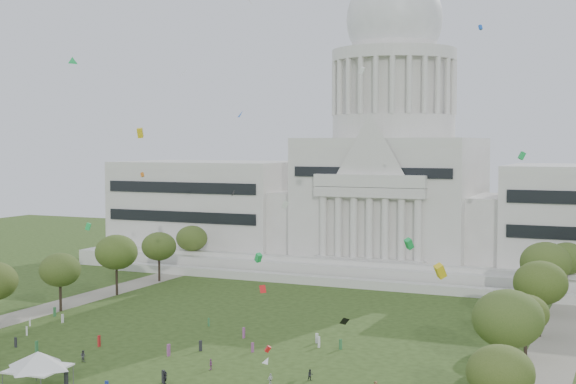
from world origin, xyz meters
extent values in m
cube|color=silver|center=(0.00, 115.00, 2.00)|extent=(160.00, 60.00, 4.00)
cube|color=silver|center=(0.00, 82.00, 1.00)|extent=(130.00, 3.00, 2.00)
cube|color=silver|center=(0.00, 90.00, 2.50)|extent=(140.00, 3.00, 5.00)
cube|color=beige|center=(-55.00, 114.00, 15.00)|extent=(50.00, 34.00, 22.00)
cube|color=beige|center=(-27.00, 112.00, 12.00)|extent=(12.00, 26.00, 16.00)
cube|color=beige|center=(27.00, 112.00, 12.00)|extent=(12.00, 26.00, 16.00)
cube|color=beige|center=(0.00, 114.00, 18.00)|extent=(44.00, 38.00, 28.00)
cube|color=beige|center=(0.00, 94.00, 21.20)|extent=(28.00, 3.00, 2.40)
cube|color=black|center=(-55.00, 96.80, 17.00)|extent=(46.00, 0.40, 11.00)
cylinder|color=beige|center=(0.00, 114.00, 37.40)|extent=(32.00, 32.00, 6.00)
cylinder|color=beige|center=(0.00, 114.00, 47.40)|extent=(28.00, 28.00, 14.00)
cylinder|color=silver|center=(0.00, 114.00, 55.90)|extent=(32.40, 32.40, 3.00)
cylinder|color=beige|center=(0.00, 114.00, 61.40)|extent=(22.00, 22.00, 8.00)
ellipsoid|color=silver|center=(0.00, 114.00, 65.40)|extent=(25.00, 25.00, 26.20)
cube|color=gray|center=(-48.00, 30.00, 0.02)|extent=(8.00, 160.00, 0.04)
cube|color=gray|center=(48.00, 30.00, 0.02)|extent=(8.00, 160.00, 0.04)
ellipsoid|color=#3E511B|center=(46.22, -1.75, 7.68)|extent=(7.58, 7.58, 6.20)
cylinder|color=black|center=(44.17, 17.44, 3.10)|extent=(0.56, 0.56, 6.20)
ellipsoid|color=#38511D|center=(44.17, 17.44, 9.68)|extent=(9.55, 9.55, 7.82)
cylinder|color=black|center=(-44.09, 33.92, 2.64)|extent=(0.56, 0.56, 5.27)
ellipsoid|color=#334918|center=(-44.09, 33.92, 8.23)|extent=(8.12, 8.12, 6.65)
cylinder|color=black|center=(44.40, 34.48, 2.28)|extent=(0.56, 0.56, 4.56)
ellipsoid|color=#3A4C16|center=(44.40, 34.48, 7.11)|extent=(7.01, 7.01, 5.74)
cylinder|color=black|center=(-44.08, 52.42, 3.02)|extent=(0.56, 0.56, 6.03)
ellipsoid|color=#354F16|center=(-44.08, 52.42, 9.41)|extent=(9.29, 9.29, 7.60)
cylinder|color=black|center=(44.76, 50.04, 2.98)|extent=(0.56, 0.56, 5.97)
ellipsoid|color=#344A15|center=(44.76, 50.04, 9.31)|extent=(9.19, 9.19, 7.52)
cylinder|color=black|center=(-45.22, 71.01, 2.70)|extent=(0.56, 0.56, 5.41)
ellipsoid|color=#334B17|center=(-45.22, 71.01, 8.44)|extent=(8.33, 8.33, 6.81)
cylinder|color=black|center=(43.49, 70.19, 3.19)|extent=(0.56, 0.56, 6.37)
ellipsoid|color=#384F1A|center=(43.49, 70.19, 9.94)|extent=(9.82, 9.82, 8.03)
cylinder|color=black|center=(-46.87, 89.14, 2.66)|extent=(0.56, 0.56, 5.32)
ellipsoid|color=#354B18|center=(-46.87, 89.14, 8.29)|extent=(8.19, 8.19, 6.70)
cylinder|color=black|center=(45.96, 88.13, 2.73)|extent=(0.56, 0.56, 5.47)
ellipsoid|color=#304916|center=(45.96, 88.13, 8.53)|extent=(8.42, 8.42, 6.89)
cylinder|color=#4C4C4C|center=(-16.43, -11.09, 1.43)|extent=(0.12, 0.12, 2.86)
cylinder|color=#4C4C4C|center=(-16.43, -4.69, 1.43)|extent=(0.12, 0.12, 2.86)
cylinder|color=#4C4C4C|center=(-10.02, -4.69, 1.43)|extent=(0.12, 0.12, 2.86)
cube|color=white|center=(-13.23, -7.89, 2.97)|extent=(7.35, 7.35, 0.23)
pyramid|color=white|center=(-13.23, -7.89, 4.23)|extent=(10.29, 10.29, 2.29)
imported|color=#26262B|center=(18.47, 10.74, 0.81)|extent=(0.91, 0.88, 1.62)
imported|color=#994C8C|center=(3.16, 9.84, 0.82)|extent=(0.73, 1.06, 1.65)
imported|color=#26262B|center=(0.85, 1.21, 0.90)|extent=(1.42, 1.77, 1.80)
imported|color=#4C4C51|center=(-16.66, 5.88, 0.88)|extent=(0.90, 0.60, 1.77)
imported|color=silver|center=(14.19, 6.78, 0.79)|extent=(0.82, 1.05, 1.57)
cube|color=#26262B|center=(0.35, 1.56, 0.90)|extent=(0.55, 0.44, 1.81)
cube|color=#33723F|center=(16.49, 28.47, 0.82)|extent=(0.51, 0.49, 1.65)
cube|color=#33723F|center=(-26.88, 7.36, 0.91)|extent=(0.30, 0.48, 1.83)
cube|color=silver|center=(-37.03, 25.89, 0.80)|extent=(0.34, 0.46, 1.60)
cube|color=#33723F|center=(-10.94, 34.21, 0.76)|extent=(0.46, 0.47, 1.52)
cube|color=silver|center=(-40.57, 21.24, 0.73)|extent=(0.41, 0.45, 1.46)
cube|color=#26262B|center=(-11.48, -4.40, 0.96)|extent=(0.40, 0.56, 1.93)
cube|color=silver|center=(11.55, 30.65, 0.83)|extent=(0.44, 0.28, 1.66)
cube|color=silver|center=(12.86, 28.23, 0.88)|extent=(0.33, 0.49, 1.76)
cube|color=#26262B|center=(-3.55, 18.50, 0.85)|extent=(0.50, 0.53, 1.71)
cube|color=#B21E1E|center=(-20.05, 14.27, 0.93)|extent=(0.37, 0.53, 1.85)
cube|color=#994C8C|center=(4.33, 21.22, 0.77)|extent=(0.42, 0.48, 1.54)
cube|color=#994C8C|center=(-1.12, 28.91, 0.91)|extent=(0.33, 0.50, 1.81)
cube|color=#994C8C|center=(-6.58, 13.88, 0.94)|extent=(0.41, 0.55, 1.87)
cube|color=#26262B|center=(-32.15, 8.45, 0.82)|extent=(0.49, 0.37, 1.63)
cube|color=silver|center=(-36.17, 15.50, 0.78)|extent=(0.48, 0.46, 1.56)
cube|color=#33723F|center=(-41.95, 29.59, 0.89)|extent=(0.38, 0.52, 1.78)
camera|label=1|loc=(59.80, -90.89, 32.96)|focal=50.00mm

